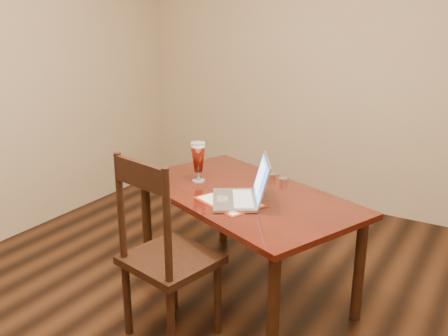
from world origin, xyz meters
The scene contains 3 objects.
room_shell centered at (0.00, 0.00, 1.76)m, with size 4.51×5.01×2.71m.
dining_table centered at (-0.27, 0.74, 0.61)m, with size 1.66×1.30×0.95m.
dining_chair centered at (-0.38, 0.10, 0.50)m, with size 0.53×0.51×1.07m.
Camera 1 is at (1.13, -1.79, 1.78)m, focal length 40.00 mm.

